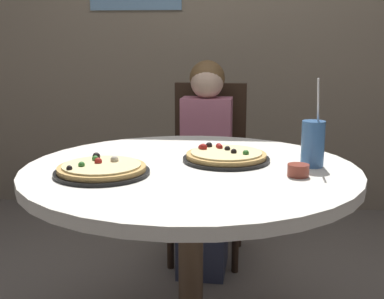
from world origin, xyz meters
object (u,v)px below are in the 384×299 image
object	(u,v)px
chair_wooden	(208,160)
pizza_cheese	(102,169)
pizza_veggie	(226,156)
soda_cup	(313,143)
dining_table	(191,195)
sauce_bowl	(298,170)
diner_child	(205,177)

from	to	relation	value
chair_wooden	pizza_cheese	world-z (taller)	chair_wooden
pizza_veggie	pizza_cheese	distance (m)	0.46
pizza_cheese	soda_cup	bearing A→B (deg)	13.81
dining_table	pizza_veggie	world-z (taller)	pizza_veggie
pizza_veggie	sauce_bowl	bearing A→B (deg)	-39.33
diner_child	pizza_veggie	bearing A→B (deg)	-80.46
sauce_bowl	chair_wooden	bearing A→B (deg)	107.62
diner_child	sauce_bowl	size ratio (longest dim) A/B	15.46
pizza_veggie	pizza_cheese	size ratio (longest dim) A/B	1.01
diner_child	sauce_bowl	bearing A→B (deg)	-68.76
pizza_veggie	pizza_cheese	world-z (taller)	pizza_veggie
chair_wooden	sauce_bowl	world-z (taller)	chair_wooden
diner_child	pizza_cheese	xyz separation A→B (m)	(-0.28, -0.96, 0.28)
dining_table	chair_wooden	bearing A→B (deg)	89.75
diner_child	sauce_bowl	world-z (taller)	diner_child
diner_child	soda_cup	world-z (taller)	diner_child
dining_table	pizza_veggie	xyz separation A→B (m)	(0.12, 0.10, 0.12)
soda_cup	sauce_bowl	world-z (taller)	soda_cup
sauce_bowl	soda_cup	bearing A→B (deg)	65.71
pizza_veggie	dining_table	bearing A→B (deg)	-140.89
pizza_cheese	sauce_bowl	size ratio (longest dim) A/B	4.49
pizza_cheese	soda_cup	xyz separation A→B (m)	(0.70, 0.17, 0.06)
dining_table	pizza_cheese	distance (m)	0.33
pizza_veggie	soda_cup	bearing A→B (deg)	-10.27
diner_child	sauce_bowl	xyz separation A→B (m)	(0.36, -0.93, 0.29)
dining_table	pizza_cheese	xyz separation A→B (m)	(-0.28, -0.13, 0.12)
chair_wooden	pizza_veggie	distance (m)	0.95
pizza_cheese	sauce_bowl	bearing A→B (deg)	2.89
dining_table	soda_cup	world-z (taller)	soda_cup
soda_cup	pizza_cheese	bearing A→B (deg)	-166.19
soda_cup	dining_table	bearing A→B (deg)	-174.19
pizza_cheese	soda_cup	distance (m)	0.73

